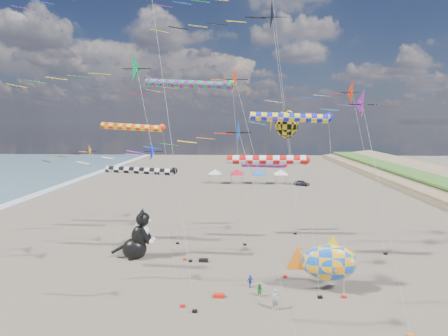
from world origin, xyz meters
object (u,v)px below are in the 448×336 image
fish_inflatable (329,262)px  parked_car (302,183)px  person_adult (276,300)px  child_blue (250,281)px  child_green (260,291)px  cat_inflatable (137,234)px

fish_inflatable → parked_car: 49.72m
person_adult → child_blue: bearing=103.2°
person_adult → child_green: 2.24m
parked_car → cat_inflatable: bearing=178.8°
cat_inflatable → parked_car: cat_inflatable is taller
cat_inflatable → person_adult: (13.33, -9.67, -1.76)m
person_adult → child_blue: person_adult is taller
fish_inflatable → child_green: bearing=-169.1°
person_adult → cat_inflatable: bearing=130.3°
fish_inflatable → person_adult: 5.82m
child_green → parked_car: (12.27, 50.35, 0.07)m
parked_car → person_adult: bearing=-163.3°
fish_inflatable → cat_inflatable: bearing=159.8°
person_adult → child_green: person_adult is taller
cat_inflatable → fish_inflatable: cat_inflatable is taller
fish_inflatable → child_blue: size_ratio=5.41×
fish_inflatable → child_blue: fish_inflatable is taller
child_green → parked_car: parked_car is taller
person_adult → parked_car: 53.49m
person_adult → child_blue: size_ratio=1.47×
fish_inflatable → child_green: (-5.71, -1.10, -2.03)m
fish_inflatable → parked_car: fish_inflatable is taller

